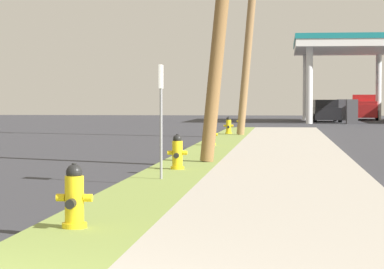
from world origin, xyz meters
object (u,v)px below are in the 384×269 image
(car_black_by_near_pump, at_px, (325,112))
(fire_hydrant_third, at_px, (211,135))
(fire_hydrant_nearest, at_px, (74,200))
(street_sign_post, at_px, (161,97))
(utility_pole_background, at_px, (251,15))
(truck_red_at_forecourt, at_px, (364,108))
(fire_hydrant_second, at_px, (177,154))
(fire_hydrant_fifth, at_px, (241,121))
(fire_hydrant_fourth, at_px, (229,126))

(car_black_by_near_pump, bearing_deg, fire_hydrant_third, -98.75)
(fire_hydrant_nearest, xyz_separation_m, street_sign_post, (0.12, 6.11, 1.19))
(utility_pole_background, height_order, truck_red_at_forecourt, utility_pole_background)
(utility_pole_background, bearing_deg, fire_hydrant_second, -92.85)
(utility_pole_background, bearing_deg, fire_hydrant_fifth, 95.34)
(fire_hydrant_second, distance_m, street_sign_post, 2.53)
(car_black_by_near_pump, relative_size, truck_red_at_forecourt, 0.82)
(fire_hydrant_nearest, xyz_separation_m, truck_red_at_forecourt, (8.64, 58.66, 0.47))
(fire_hydrant_fourth, xyz_separation_m, car_black_by_near_pump, (5.28, 24.86, 0.28))
(fire_hydrant_fifth, bearing_deg, fire_hydrant_second, -89.98)
(street_sign_post, bearing_deg, truck_red_at_forecourt, 80.79)
(fire_hydrant_second, xyz_separation_m, utility_pole_background, (0.86, 17.31, 4.62))
(fire_hydrant_second, xyz_separation_m, fire_hydrant_third, (-0.10, 9.54, 0.00))
(fire_hydrant_fourth, distance_m, utility_pole_background, 4.93)
(fire_hydrant_fifth, bearing_deg, fire_hydrant_nearest, -90.22)
(fire_hydrant_fourth, relative_size, street_sign_post, 0.35)
(fire_hydrant_fourth, height_order, fire_hydrant_fifth, same)
(car_black_by_near_pump, bearing_deg, street_sign_post, -96.44)
(fire_hydrant_second, relative_size, fire_hydrant_fourth, 1.00)
(fire_hydrant_second, bearing_deg, fire_hydrant_third, 90.57)
(fire_hydrant_third, bearing_deg, fire_hydrant_fourth, 90.23)
(fire_hydrant_fifth, distance_m, street_sign_post, 28.92)
(fire_hydrant_second, distance_m, car_black_by_near_pump, 43.88)
(car_black_by_near_pump, bearing_deg, utility_pole_background, -99.26)
(fire_hydrant_nearest, bearing_deg, fire_hydrant_third, 89.83)
(fire_hydrant_fourth, distance_m, street_sign_post, 20.98)
(fire_hydrant_fifth, distance_m, utility_pole_background, 10.47)
(truck_red_at_forecourt, bearing_deg, fire_hydrant_nearest, -98.38)
(fire_hydrant_nearest, bearing_deg, truck_red_at_forecourt, 81.62)
(fire_hydrant_nearest, bearing_deg, street_sign_post, 88.83)
(fire_hydrant_fifth, height_order, truck_red_at_forecourt, truck_red_at_forecourt)
(fire_hydrant_nearest, distance_m, car_black_by_near_pump, 52.19)
(fire_hydrant_nearest, distance_m, fire_hydrant_fifth, 35.01)
(fire_hydrant_fourth, height_order, truck_red_at_forecourt, truck_red_at_forecourt)
(truck_red_at_forecourt, bearing_deg, street_sign_post, -99.21)
(fire_hydrant_nearest, relative_size, truck_red_at_forecourt, 0.13)
(fire_hydrant_nearest, relative_size, fire_hydrant_fifth, 1.00)
(fire_hydrant_second, relative_size, street_sign_post, 0.35)
(street_sign_post, relative_size, truck_red_at_forecourt, 0.38)
(fire_hydrant_fourth, height_order, utility_pole_background, utility_pole_background)
(utility_pole_background, bearing_deg, fire_hydrant_nearest, -92.26)
(fire_hydrant_third, bearing_deg, fire_hydrant_second, -89.43)
(fire_hydrant_nearest, relative_size, fire_hydrant_fourth, 1.00)
(utility_pole_background, distance_m, truck_red_at_forecourt, 34.13)
(truck_red_at_forecourt, bearing_deg, fire_hydrant_fifth, -109.78)
(fire_hydrant_nearest, relative_size, car_black_by_near_pump, 0.16)
(fire_hydrant_nearest, distance_m, utility_pole_background, 26.09)
(fire_hydrant_third, xyz_separation_m, street_sign_post, (0.07, -11.77, 1.19))
(fire_hydrant_fourth, bearing_deg, street_sign_post, -89.70)
(fire_hydrant_fourth, height_order, street_sign_post, street_sign_post)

